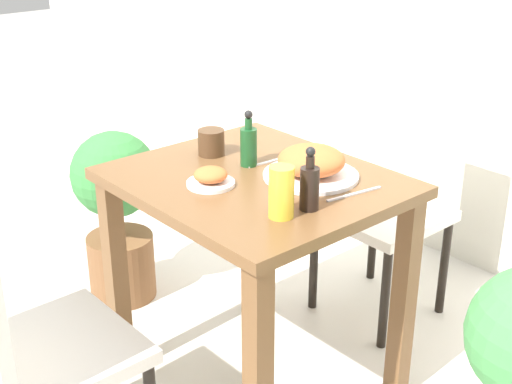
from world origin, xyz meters
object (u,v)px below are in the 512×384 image
Objects in this scene: chair_near at (22,341)px; potted_plant_left at (117,206)px; food_plate at (311,164)px; condiment_bottle at (310,186)px; drink_cup at (211,142)px; chair_far at (397,191)px; juice_glass at (281,192)px; side_plate at (211,178)px; sauce_bottle at (249,145)px.

chair_near reaches higher than potted_plant_left.
condiment_bottle is (0.16, -0.17, 0.02)m from food_plate.
chair_far is at bearing 73.90° from drink_cup.
condiment_bottle is at bearing 80.81° from juice_glass.
juice_glass reaches higher than chair_near.
side_plate is 0.26m from drink_cup.
chair_far reaches higher than food_plate.
potted_plant_left is at bearing 179.78° from condiment_bottle.
chair_far is 6.17× the size of side_plate.
drink_cup is 0.16m from sauce_bottle.
sauce_bottle is (-0.04, 0.81, 0.34)m from chair_near.
chair_near reaches higher than food_plate.
drink_cup is at bearing 141.76° from side_plate.
sauce_bottle reaches higher than chair_far.
side_plate is 0.33m from condiment_bottle.
drink_cup is 0.52m from condiment_bottle.
potted_plant_left is at bearing 174.89° from juice_glass.
drink_cup is (-0.36, -0.10, -0.00)m from food_plate.
chair_near and chair_far have the same top height.
chair_near is 4.91× the size of sauce_bottle.
potted_plant_left is at bearing 172.25° from side_plate.
sauce_bottle reaches higher than potted_plant_left.
sauce_bottle is (-0.06, -0.70, 0.34)m from chair_far.
chair_near reaches higher than drink_cup.
juice_glass is 0.20× the size of potted_plant_left.
side_plate is 0.80× the size of sauce_bottle.
potted_plant_left is at bearing -134.02° from chair_far.
side_plate is 1.01× the size of juice_glass.
chair_near is 1.04m from potted_plant_left.
condiment_bottle is (0.31, 0.10, 0.05)m from side_plate.
sauce_bottle is at bearing -94.55° from chair_far.
potted_plant_left is (-0.91, -0.16, -0.40)m from food_plate.
chair_near is 0.88m from sauce_bottle.
drink_cup is at bearing 162.95° from juice_glass.
chair_near is at bearing -90.47° from chair_far.
juice_glass is at bearing 1.74° from side_plate.
potted_plant_left is (-1.05, 0.09, -0.43)m from juice_glass.
food_plate reaches higher than side_plate.
chair_near is 0.77m from juice_glass.
sauce_bottle is at bearing -159.34° from food_plate.
chair_near is at bearing -86.92° from sauce_bottle.
sauce_bottle reaches higher than juice_glass.
side_plate is at bearing -7.75° from potted_plant_left.
condiment_bottle reaches higher than drink_cup.
food_plate reaches higher than potted_plant_left.
side_plate is (-0.00, -0.89, 0.29)m from chair_far.
drink_cup is at bearing 172.99° from condiment_bottle.
condiment_bottle is at bearing -7.01° from drink_cup.
juice_glass is at bearing -27.74° from sauce_bottle.
juice_glass is (0.50, -0.15, 0.03)m from drink_cup.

